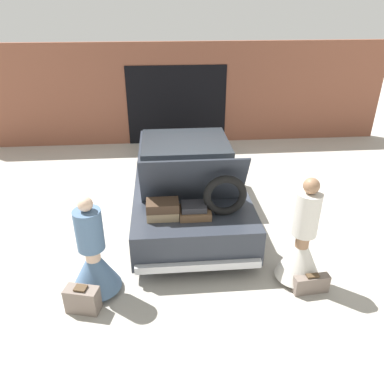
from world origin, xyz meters
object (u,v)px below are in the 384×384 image
suitcase_beside_right_person (311,284)px  person_right (301,247)px  car (186,177)px  suitcase_beside_left_person (83,299)px  person_left (94,260)px

suitcase_beside_right_person → person_right: bearing=110.6°
car → suitcase_beside_right_person: 3.31m
suitcase_beside_left_person → suitcase_beside_right_person: 3.24m
person_left → suitcase_beside_left_person: person_left is taller
person_left → person_right: 3.00m
person_right → suitcase_beside_right_person: person_right is taller
car → suitcase_beside_left_person: size_ratio=10.11×
car → suitcase_beside_right_person: (1.61, -2.86, -0.44)m
car → suitcase_beside_left_person: bearing=-119.1°
car → person_right: size_ratio=2.91×
car → person_right: 2.97m
car → person_left: 2.96m
car → person_right: (1.50, -2.57, 0.02)m
car → suitcase_beside_left_person: car is taller
suitcase_beside_left_person → person_left: bearing=71.1°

